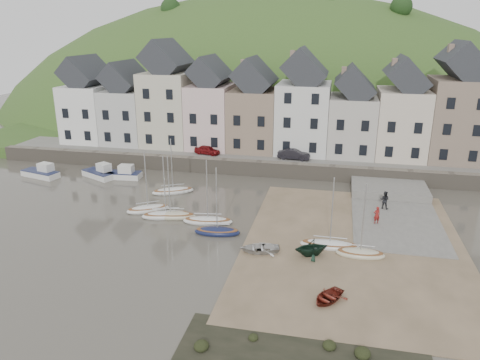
% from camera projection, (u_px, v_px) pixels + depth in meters
% --- Properties ---
extents(ground, '(160.00, 160.00, 0.00)m').
position_uv_depth(ground, '(226.00, 233.00, 40.40)').
color(ground, '#423E34').
rests_on(ground, ground).
extents(quay_land, '(90.00, 30.00, 1.50)m').
position_uv_depth(quay_land, '(276.00, 141.00, 69.81)').
color(quay_land, '#3D5D25').
rests_on(quay_land, ground).
extents(quay_street, '(70.00, 7.00, 0.10)m').
position_uv_depth(quay_street, '(264.00, 156.00, 58.90)').
color(quay_street, slate).
rests_on(quay_street, quay_land).
extents(seawall, '(70.00, 1.20, 1.80)m').
position_uv_depth(seawall, '(259.00, 168.00, 55.87)').
color(seawall, slate).
rests_on(seawall, ground).
extents(beach, '(18.00, 26.00, 0.06)m').
position_uv_depth(beach, '(353.00, 245.00, 38.18)').
color(beach, brown).
rests_on(beach, ground).
extents(slipway, '(8.00, 18.00, 0.12)m').
position_uv_depth(slipway, '(394.00, 212.00, 44.77)').
color(slipway, slate).
rests_on(slipway, ground).
extents(hillside, '(134.40, 84.00, 84.00)m').
position_uv_depth(hillside, '(269.00, 192.00, 102.72)').
color(hillside, '#3D5D25').
rests_on(hillside, ground).
extents(townhouse_terrace, '(61.05, 8.00, 13.93)m').
position_uv_depth(townhouse_terrace, '(282.00, 107.00, 59.96)').
color(townhouse_terrace, white).
rests_on(townhouse_terrace, quay_land).
extents(sailboat_0, '(4.75, 3.45, 6.32)m').
position_uv_depth(sailboat_0, '(173.00, 191.00, 50.11)').
color(sailboat_0, silver).
rests_on(sailboat_0, ground).
extents(sailboat_1, '(4.35, 3.50, 6.32)m').
position_uv_depth(sailboat_1, '(148.00, 209.00, 45.14)').
color(sailboat_1, silver).
rests_on(sailboat_1, ground).
extents(sailboat_2, '(5.08, 2.18, 6.32)m').
position_uv_depth(sailboat_2, '(170.00, 215.00, 43.63)').
color(sailboat_2, beige).
rests_on(sailboat_2, ground).
extents(sailboat_3, '(4.85, 2.95, 6.32)m').
position_uv_depth(sailboat_3, '(166.00, 215.00, 43.68)').
color(sailboat_3, silver).
rests_on(sailboat_3, ground).
extents(sailboat_4, '(4.81, 2.13, 6.32)m').
position_uv_depth(sailboat_4, '(208.00, 221.00, 42.40)').
color(sailboat_4, silver).
rests_on(sailboat_4, ground).
extents(sailboat_5, '(4.20, 1.94, 6.32)m').
position_uv_depth(sailboat_5, '(217.00, 231.00, 40.18)').
color(sailboat_5, '#151D43').
rests_on(sailboat_5, ground).
extents(sailboat_6, '(4.92, 1.52, 6.32)m').
position_uv_depth(sailboat_6, '(330.00, 245.00, 37.68)').
color(sailboat_6, silver).
rests_on(sailboat_6, ground).
extents(sailboat_7, '(3.87, 1.54, 6.32)m').
position_uv_depth(sailboat_7, '(360.00, 253.00, 36.26)').
color(sailboat_7, beige).
rests_on(sailboat_7, ground).
extents(motorboat_0, '(4.81, 3.54, 1.70)m').
position_uv_depth(motorboat_0, '(100.00, 173.00, 55.28)').
color(motorboat_0, silver).
rests_on(motorboat_0, ground).
extents(motorboat_1, '(5.14, 2.87, 1.70)m').
position_uv_depth(motorboat_1, '(42.00, 172.00, 55.44)').
color(motorboat_1, silver).
rests_on(motorboat_1, ground).
extents(motorboat_2, '(4.85, 2.09, 1.70)m').
position_uv_depth(motorboat_2, '(123.00, 174.00, 54.93)').
color(motorboat_2, silver).
rests_on(motorboat_2, ground).
extents(rowboat_white, '(3.62, 2.95, 0.66)m').
position_uv_depth(rowboat_white, '(260.00, 248.00, 36.87)').
color(rowboat_white, silver).
rests_on(rowboat_white, beach).
extents(rowboat_green, '(3.47, 3.30, 1.43)m').
position_uv_depth(rowboat_green, '(311.00, 247.00, 36.15)').
color(rowboat_green, black).
rests_on(rowboat_green, beach).
extents(rowboat_red, '(3.09, 3.32, 0.56)m').
position_uv_depth(rowboat_red, '(328.00, 297.00, 30.26)').
color(rowboat_red, maroon).
rests_on(rowboat_red, beach).
extents(person_red, '(0.70, 0.58, 1.64)m').
position_uv_depth(person_red, '(377.00, 215.00, 41.89)').
color(person_red, maroon).
rests_on(person_red, slipway).
extents(person_dark, '(1.06, 0.94, 1.82)m').
position_uv_depth(person_dark, '(385.00, 200.00, 45.32)').
color(person_dark, black).
rests_on(person_dark, slipway).
extents(car_left, '(3.59, 2.09, 1.15)m').
position_uv_depth(car_left, '(207.00, 150.00, 59.25)').
color(car_left, maroon).
rests_on(car_left, quay_street).
extents(car_right, '(4.08, 1.70, 1.31)m').
position_uv_depth(car_right, '(294.00, 154.00, 56.96)').
color(car_right, black).
rests_on(car_right, quay_street).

